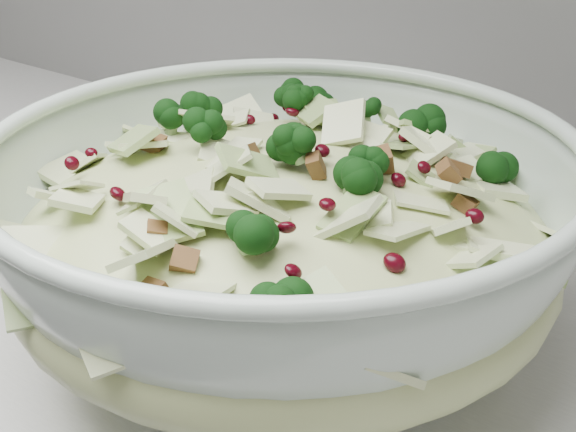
% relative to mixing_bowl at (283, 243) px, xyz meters
% --- Properties ---
extents(mixing_bowl, '(0.53, 0.53, 0.17)m').
position_rel_mixing_bowl_xyz_m(mixing_bowl, '(0.00, 0.00, 0.00)').
color(mixing_bowl, '#B8CABB').
rests_on(mixing_bowl, counter).
extents(salad, '(0.45, 0.45, 0.17)m').
position_rel_mixing_bowl_xyz_m(salad, '(0.00, -0.00, 0.03)').
color(salad, '#BDC788').
rests_on(salad, mixing_bowl).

